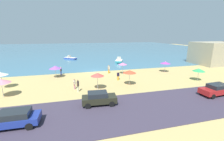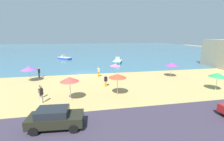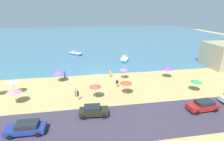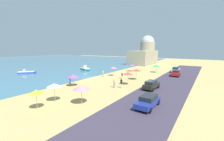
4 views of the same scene
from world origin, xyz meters
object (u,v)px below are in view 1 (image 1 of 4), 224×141
Objects in this scene: beach_umbrella_2 at (199,70)px; bather_1 at (61,70)px; beach_umbrella_1 at (55,67)px; beach_umbrella_8 at (97,75)px; parked_car_0 at (99,98)px; parked_car_1 at (13,118)px; beach_umbrella_0 at (123,64)px; bather_2 at (109,69)px; skiff_nearshore at (119,61)px; beach_umbrella_4 at (130,72)px; parked_car_3 at (216,89)px; skiff_offshore at (70,58)px; bather_3 at (118,75)px; beach_umbrella_5 at (1,74)px; beach_umbrella_6 at (1,81)px; bather_4 at (78,85)px; beach_umbrella_3 at (165,63)px; bather_0 at (74,84)px.

bather_1 is (-23.72, 10.22, -1.03)m from beach_umbrella_2.
beach_umbrella_8 reaches higher than beach_umbrella_1.
parked_car_0 reaches higher than parked_car_1.
beach_umbrella_0 is 1.41× the size of bather_2.
skiff_nearshore is at bearing 64.76° from beach_umbrella_8.
beach_umbrella_0 is 0.55× the size of parked_car_1.
bather_1 is (-11.06, 9.50, -1.35)m from beach_umbrella_4.
bather_2 is (-14.03, 9.12, -1.01)m from beach_umbrella_2.
beach_umbrella_2 is 0.51× the size of parked_car_3.
beach_umbrella_1 reaches higher than parked_car_3.
skiff_offshore is at bearing 97.93° from beach_umbrella_8.
bather_3 is 0.36× the size of parked_car_1.
skiff_nearshore is at bearing 63.29° from bather_2.
bather_3 is at bearing -107.76° from skiff_nearshore.
beach_umbrella_5 reaches higher than beach_umbrella_0.
beach_umbrella_6 is (-5.77, -7.88, 0.19)m from beach_umbrella_1.
beach_umbrella_2 is 37.56m from skiff_offshore.
bather_4 is at bearing -151.29° from bather_3.
beach_umbrella_3 is at bearing -49.53° from skiff_offshore.
parked_car_1 is (-13.94, -7.83, -1.47)m from beach_umbrella_4.
bather_3 is (10.15, -6.28, -0.07)m from bather_1.
bather_2 is (7.17, 7.85, 0.10)m from bather_0.
beach_umbrella_5 reaches higher than parked_car_1.
beach_umbrella_4 reaches higher than bather_0.
beach_umbrella_6 is 1.60× the size of bather_3.
skiff_nearshore is 1.01× the size of skiff_offshore.
beach_umbrella_0 is at bearing 146.27° from beach_umbrella_2.
beach_umbrella_0 is at bearing 39.52° from bather_4.
beach_umbrella_5 is 16.00m from parked_car_0.
bather_1 is at bearing 55.91° from beach_umbrella_6.
beach_umbrella_3 is 0.55× the size of skiff_offshore.
beach_umbrella_1 is at bearing 176.72° from beach_umbrella_0.
beach_umbrella_0 is 25.11m from skiff_offshore.
parked_car_0 is at bearing -108.03° from bather_2.
beach_umbrella_5 is (-29.64, -2.70, 0.23)m from beach_umbrella_3.
beach_umbrella_5 is 11.01m from bather_0.
bather_0 is at bearing 161.35° from beach_umbrella_8.
beach_umbrella_0 is at bearing 122.34° from parked_car_3.
bather_3 is at bearing 28.71° from bather_4.
parked_car_0 is at bearing -144.69° from beach_umbrella_3.
parked_car_0 is (-5.90, -5.53, -1.44)m from beach_umbrella_4.
beach_umbrella_6 is 8.59m from parked_car_1.
bather_3 is at bearing 163.78° from beach_umbrella_2.
beach_umbrella_5 is (-20.25, -3.48, 0.14)m from beach_umbrella_0.
bather_2 reaches higher than bather_3.
parked_car_1 is (-2.08, -15.51, -1.20)m from beach_umbrella_1.
beach_umbrella_0 is 0.97× the size of beach_umbrella_6.
bather_0 is (9.08, 0.75, -1.35)m from beach_umbrella_6.
bather_2 is (10.49, 0.71, -1.05)m from beach_umbrella_1.
beach_umbrella_6 reaches higher than bather_0.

